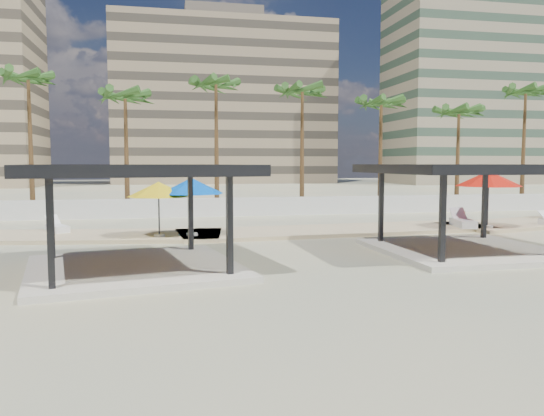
# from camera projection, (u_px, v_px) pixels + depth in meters

# --- Properties ---
(ground) EXTENTS (200.00, 200.00, 0.00)m
(ground) POSITION_uv_depth(u_px,v_px,m) (351.00, 258.00, 19.23)
(ground) COLOR #C9B785
(ground) RESTS_ON ground
(promenade) EXTENTS (44.45, 7.97, 0.24)m
(promenade) POSITION_uv_depth(u_px,v_px,m) (336.00, 229.00, 27.11)
(promenade) COLOR #C6B284
(promenade) RESTS_ON ground
(boundary_wall) EXTENTS (56.00, 0.30, 1.20)m
(boundary_wall) POSITION_uv_depth(u_px,v_px,m) (267.00, 206.00, 34.80)
(boundary_wall) COLOR silver
(boundary_wall) RESTS_ON ground
(building_mid) EXTENTS (38.00, 16.00, 30.40)m
(building_mid) POSITION_uv_depth(u_px,v_px,m) (223.00, 103.00, 94.99)
(building_mid) COLOR #847259
(building_mid) RESTS_ON ground
(building_east) EXTENTS (32.00, 15.00, 36.40)m
(building_east) POSITION_uv_depth(u_px,v_px,m) (483.00, 84.00, 91.79)
(building_east) COLOR gray
(building_east) RESTS_ON ground
(pavilion_central) EXTENTS (6.76, 6.76, 3.37)m
(pavilion_central) POSITION_uv_depth(u_px,v_px,m) (467.00, 200.00, 20.05)
(pavilion_central) COLOR beige
(pavilion_central) RESTS_ON ground
(pavilion_west) EXTENTS (7.77, 7.77, 3.37)m
(pavilion_west) POSITION_uv_depth(u_px,v_px,m) (133.00, 208.00, 16.64)
(pavilion_west) COLOR beige
(pavilion_west) RESTS_ON ground
(umbrella_b) EXTENTS (2.79, 2.79, 2.43)m
(umbrella_b) POSITION_uv_depth(u_px,v_px,m) (159.00, 189.00, 23.34)
(umbrella_b) COLOR beige
(umbrella_b) RESTS_ON promenade
(umbrella_c) EXTENTS (4.12, 4.12, 2.87)m
(umbrella_c) POSITION_uv_depth(u_px,v_px,m) (489.00, 179.00, 26.53)
(umbrella_c) COLOR beige
(umbrella_c) RESTS_ON promenade
(umbrella_f) EXTENTS (3.28, 3.28, 2.59)m
(umbrella_f) POSITION_uv_depth(u_px,v_px,m) (191.00, 186.00, 23.61)
(umbrella_f) COLOR beige
(umbrella_f) RESTS_ON promenade
(lounger_a) EXTENTS (1.43, 1.99, 0.73)m
(lounger_a) POSITION_uv_depth(u_px,v_px,m) (57.00, 228.00, 25.27)
(lounger_a) COLOR white
(lounger_a) RESTS_ON promenade
(lounger_b) EXTENTS (1.30, 2.47, 0.89)m
(lounger_b) POSITION_uv_depth(u_px,v_px,m) (463.00, 222.00, 27.26)
(lounger_b) COLOR white
(lounger_b) RESTS_ON promenade
(palm_b) EXTENTS (3.00, 3.00, 9.70)m
(palm_b) POSITION_uv_depth(u_px,v_px,m) (28.00, 83.00, 33.78)
(palm_b) COLOR brown
(palm_b) RESTS_ON ground
(palm_c) EXTENTS (3.00, 3.00, 8.62)m
(palm_c) POSITION_uv_depth(u_px,v_px,m) (125.00, 101.00, 34.48)
(palm_c) COLOR brown
(palm_c) RESTS_ON ground
(palm_d) EXTENTS (3.00, 3.00, 9.68)m
(palm_d) POSITION_uv_depth(u_px,v_px,m) (216.00, 89.00, 36.37)
(palm_d) COLOR brown
(palm_d) RESTS_ON ground
(palm_e) EXTENTS (3.00, 3.00, 9.30)m
(palm_e) POSITION_uv_depth(u_px,v_px,m) (302.00, 96.00, 37.11)
(palm_e) COLOR brown
(palm_e) RESTS_ON ground
(palm_f) EXTENTS (3.00, 3.00, 8.64)m
(palm_f) POSITION_uv_depth(u_px,v_px,m) (381.00, 107.00, 38.55)
(palm_f) COLOR brown
(palm_f) RESTS_ON ground
(palm_g) EXTENTS (3.00, 3.00, 8.10)m
(palm_g) POSITION_uv_depth(u_px,v_px,m) (459.00, 115.00, 39.40)
(palm_g) COLOR brown
(palm_g) RESTS_ON ground
(palm_h) EXTENTS (3.00, 3.00, 9.80)m
(palm_h) POSITION_uv_depth(u_px,v_px,m) (526.00, 96.00, 41.05)
(palm_h) COLOR brown
(palm_h) RESTS_ON ground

